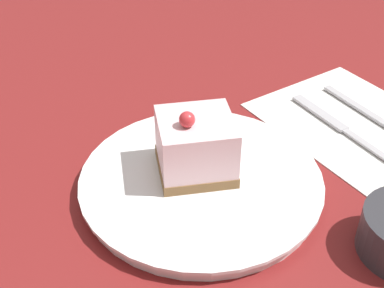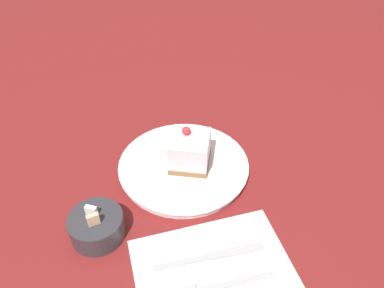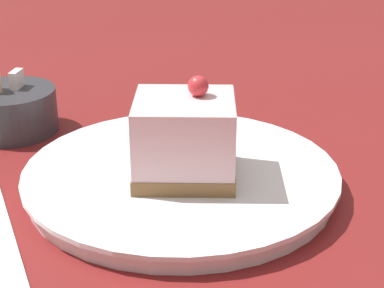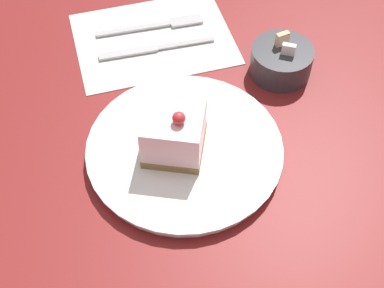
% 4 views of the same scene
% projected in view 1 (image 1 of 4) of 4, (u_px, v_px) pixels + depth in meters
% --- Properties ---
extents(ground_plane, '(4.00, 4.00, 0.00)m').
position_uv_depth(ground_plane, '(191.00, 193.00, 0.59)').
color(ground_plane, maroon).
extents(plate, '(0.27, 0.27, 0.02)m').
position_uv_depth(plate, '(201.00, 182.00, 0.59)').
color(plate, white).
rests_on(plate, ground_plane).
extents(cake_slice, '(0.10, 0.10, 0.08)m').
position_uv_depth(cake_slice, '(196.00, 146.00, 0.57)').
color(cake_slice, olive).
rests_on(cake_slice, plate).
extents(napkin, '(0.23, 0.28, 0.00)m').
position_uv_depth(napkin, '(359.00, 126.00, 0.69)').
color(napkin, white).
rests_on(napkin, ground_plane).
extents(fork, '(0.03, 0.18, 0.00)m').
position_uv_depth(fork, '(384.00, 123.00, 0.69)').
color(fork, '#B2B2B7').
rests_on(fork, napkin).
extents(knife, '(0.03, 0.19, 0.00)m').
position_uv_depth(knife, '(335.00, 123.00, 0.69)').
color(knife, '#B2B2B7').
rests_on(knife, napkin).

